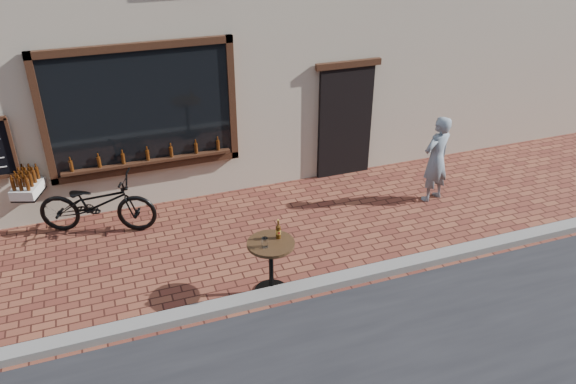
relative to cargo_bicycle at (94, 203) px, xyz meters
name	(u,v)px	position (x,y,z in m)	size (l,w,h in m)	color
ground	(323,296)	(2.90, -2.93, -0.52)	(90.00, 90.00, 0.00)	#59261D
kerb	(318,285)	(2.90, -2.73, -0.46)	(90.00, 0.25, 0.12)	slate
cargo_bicycle	(94,203)	(0.00, 0.00, 0.00)	(2.33, 1.33, 1.10)	black
bistro_table	(271,257)	(2.24, -2.58, 0.09)	(0.67, 0.67, 1.14)	black
pedestrian	(436,159)	(5.91, -0.99, 0.29)	(0.59, 0.39, 1.63)	gray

